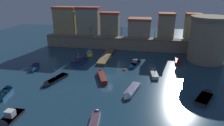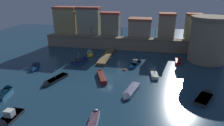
{
  "view_description": "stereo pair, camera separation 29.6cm",
  "coord_description": "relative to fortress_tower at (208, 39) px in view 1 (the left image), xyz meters",
  "views": [
    {
      "loc": [
        8.13,
        -36.97,
        17.24
      ],
      "look_at": [
        0.0,
        6.01,
        0.96
      ],
      "focal_mm": 31.22,
      "sensor_mm": 36.0,
      "label": 1
    },
    {
      "loc": [
        8.42,
        -36.92,
        17.24
      ],
      "look_at": [
        0.0,
        6.01,
        0.96
      ],
      "focal_mm": 31.22,
      "sensor_mm": 36.0,
      "label": 2
    }
  ],
  "objects": [
    {
      "name": "moored_boat_4",
      "position": [
        -6.91,
        -1.77,
        -5.44
      ],
      "size": [
        1.83,
        5.41,
        1.25
      ],
      "rotation": [
        0.0,
        0.0,
        1.47
      ],
      "color": "red",
      "rests_on": "ground"
    },
    {
      "name": "moored_boat_9",
      "position": [
        -21.49,
        -29.18,
        -5.45
      ],
      "size": [
        1.64,
        4.84,
        1.07
      ],
      "rotation": [
        0.0,
        0.0,
        1.68
      ],
      "color": "silver",
      "rests_on": "ground"
    },
    {
      "name": "moored_boat_12",
      "position": [
        -39.19,
        -24.81,
        -5.46
      ],
      "size": [
        2.6,
        5.09,
        1.6
      ],
      "rotation": [
        0.0,
        0.0,
        1.77
      ],
      "color": "#195689",
      "rests_on": "ground"
    },
    {
      "name": "moored_boat_5",
      "position": [
        -31.18,
        -6.87,
        -5.29
      ],
      "size": [
        3.82,
        6.01,
        3.3
      ],
      "rotation": [
        0.0,
        0.0,
        1.19
      ],
      "color": "navy",
      "rests_on": "ground"
    },
    {
      "name": "ground_plane",
      "position": [
        -22.99,
        -14.58,
        -5.78
      ],
      "size": [
        120.71,
        120.71,
        0.0
      ],
      "primitive_type": "plane",
      "color": "#19384C"
    },
    {
      "name": "moored_boat_1",
      "position": [
        -17.83,
        -7.2,
        -5.37
      ],
      "size": [
        3.11,
        5.99,
        1.87
      ],
      "rotation": [
        0.0,
        0.0,
        -1.89
      ],
      "color": "#195689",
      "rests_on": "ground"
    },
    {
      "name": "pier_dock",
      "position": [
        -25.85,
        -1.47,
        -5.47
      ],
      "size": [
        2.27,
        14.02,
        0.7
      ],
      "color": "brown",
      "rests_on": "ground"
    },
    {
      "name": "moored_boat_2",
      "position": [
        -33.1,
        -19.21,
        -5.5
      ],
      "size": [
        3.42,
        7.1,
        3.06
      ],
      "rotation": [
        0.0,
        0.0,
        -1.86
      ],
      "color": "#333338",
      "rests_on": "ground"
    },
    {
      "name": "fortress_tower",
      "position": [
        0.0,
        0.0,
        0.0
      ],
      "size": [
        9.59,
        9.59,
        11.45
      ],
      "color": "gray",
      "rests_on": "ground"
    },
    {
      "name": "moored_boat_7",
      "position": [
        -13.16,
        -11.32,
        -5.41
      ],
      "size": [
        1.93,
        5.54,
        2.65
      ],
      "rotation": [
        0.0,
        0.0,
        1.69
      ],
      "color": "silver",
      "rests_on": "ground"
    },
    {
      "name": "moored_boat_10",
      "position": [
        -17.37,
        -20.91,
        -5.45
      ],
      "size": [
        3.08,
        6.88,
        1.42
      ],
      "rotation": [
        0.0,
        0.0,
        -1.82
      ],
      "color": "white",
      "rests_on": "ground"
    },
    {
      "name": "quay_wall",
      "position": [
        -22.99,
        6.93,
        -3.89
      ],
      "size": [
        48.52,
        3.08,
        3.76
      ],
      "color": "gray",
      "rests_on": "ground"
    },
    {
      "name": "moored_boat_6",
      "position": [
        -24.1,
        -14.85,
        -5.37
      ],
      "size": [
        3.9,
        7.06,
        1.19
      ],
      "rotation": [
        0.0,
        0.0,
        1.97
      ],
      "color": "red",
      "rests_on": "ground"
    },
    {
      "name": "moored_boat_11",
      "position": [
        -40.51,
        -13.6,
        -5.45
      ],
      "size": [
        3.0,
        5.21,
        1.31
      ],
      "rotation": [
        0.0,
        0.0,
        -1.22
      ],
      "color": "#195689",
      "rests_on": "ground"
    },
    {
      "name": "quay_lamp_2",
      "position": [
        -12.97,
        6.93,
        -0.04
      ],
      "size": [
        0.32,
        0.32,
        2.93
      ],
      "color": "black",
      "rests_on": "quay_wall"
    },
    {
      "name": "quay_lamp_1",
      "position": [
        -22.96,
        6.93,
        0.24
      ],
      "size": [
        0.32,
        0.32,
        3.42
      ],
      "color": "black",
      "rests_on": "quay_wall"
    },
    {
      "name": "quay_lamp_0",
      "position": [
        -32.75,
        6.93,
        0.32
      ],
      "size": [
        0.32,
        0.32,
        3.55
      ],
      "color": "black",
      "rests_on": "quay_wall"
    },
    {
      "name": "mooring_buoy_0",
      "position": [
        -19.77,
        -10.16,
        -5.78
      ],
      "size": [
        0.79,
        0.79,
        0.79
      ],
      "primitive_type": "sphere",
      "color": "#EA4C19",
      "rests_on": "ground"
    },
    {
      "name": "old_town_backdrop",
      "position": [
        -26.27,
        10.61,
        1.67
      ],
      "size": [
        46.31,
        5.76,
        8.91
      ],
      "color": "tan",
      "rests_on": "ground"
    },
    {
      "name": "moored_boat_8",
      "position": [
        -4.47,
        -19.82,
        -5.48
      ],
      "size": [
        4.31,
        5.87,
        1.8
      ],
      "rotation": [
        0.0,
        0.0,
        1.08
      ],
      "color": "#333338",
      "rests_on": "ground"
    },
    {
      "name": "moored_boat_3",
      "position": [
        -30.81,
        -1.16,
        -5.34
      ],
      "size": [
        3.16,
        5.16,
        3.31
      ],
      "rotation": [
        0.0,
        0.0,
        -1.22
      ],
      "color": "gold",
      "rests_on": "ground"
    },
    {
      "name": "moored_boat_0",
      "position": [
        -33.28,
        -32.16,
        -5.39
      ],
      "size": [
        1.92,
        4.75,
        2.13
      ],
      "rotation": [
        0.0,
        0.0,
        -1.56
      ],
      "color": "#333338",
      "rests_on": "ground"
    }
  ]
}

